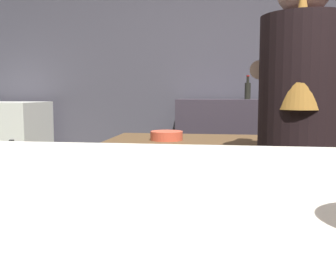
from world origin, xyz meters
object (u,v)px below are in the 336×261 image
at_px(bottle_vinegar, 248,90).
at_px(bottle_hot_sauce, 268,91).
at_px(bartender, 299,139).
at_px(mixing_bowl, 167,136).
at_px(mini_fridge, 5,163).

bearing_deg(bottle_vinegar, bottle_hot_sauce, -32.36).
xyz_separation_m(bartender, mixing_bowl, (-0.62, 0.42, -0.04)).
distance_m(mini_fridge, bottle_hot_sauce, 2.40).
xyz_separation_m(mini_fridge, mixing_bowl, (1.63, -1.10, 0.40)).
relative_size(mini_fridge, bottle_vinegar, 5.42).
bearing_deg(mixing_bowl, bottle_vinegar, 68.28).
bearing_deg(bartender, bottle_hot_sauce, 10.07).
height_order(bartender, mixing_bowl, bartender).
bearing_deg(mixing_bowl, mini_fridge, 146.06).
relative_size(mini_fridge, bartender, 0.64).
bearing_deg(bottle_hot_sauce, mixing_bowl, -119.66).
relative_size(bartender, mixing_bowl, 9.68).
xyz_separation_m(mini_fridge, bottle_hot_sauce, (2.31, 0.09, 0.65)).
bearing_deg(mixing_bowl, bottle_hot_sauce, 60.34).
distance_m(bartender, mixing_bowl, 0.75).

